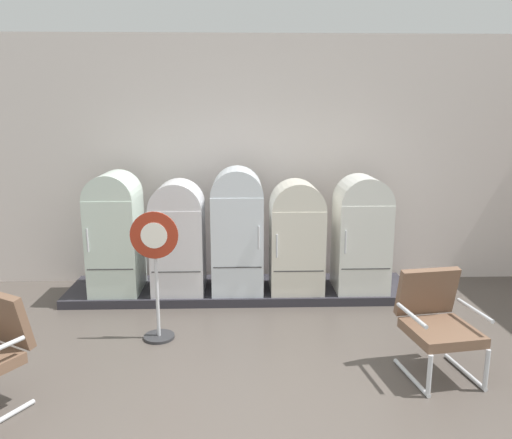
{
  "coord_description": "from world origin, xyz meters",
  "views": [
    {
      "loc": [
        0.02,
        -3.12,
        2.33
      ],
      "look_at": [
        0.2,
        2.75,
        1.05
      ],
      "focal_mm": 35.19,
      "sensor_mm": 36.0,
      "label": 1
    }
  ],
  "objects_px": {
    "refrigerator_4": "(361,230)",
    "refrigerator_1": "(178,234)",
    "refrigerator_2": "(237,226)",
    "refrigerator_0": "(115,229)",
    "armchair_right": "(437,319)",
    "refrigerator_3": "(296,234)",
    "sign_stand": "(156,277)"
  },
  "relations": [
    {
      "from": "refrigerator_2",
      "to": "sign_stand",
      "type": "height_order",
      "value": "refrigerator_2"
    },
    {
      "from": "refrigerator_0",
      "to": "armchair_right",
      "type": "relative_size",
      "value": 1.6
    },
    {
      "from": "refrigerator_2",
      "to": "armchair_right",
      "type": "bearing_deg",
      "value": -46.97
    },
    {
      "from": "refrigerator_2",
      "to": "sign_stand",
      "type": "bearing_deg",
      "value": -124.9
    },
    {
      "from": "refrigerator_2",
      "to": "refrigerator_4",
      "type": "bearing_deg",
      "value": -1.18
    },
    {
      "from": "refrigerator_3",
      "to": "refrigerator_2",
      "type": "bearing_deg",
      "value": 177.43
    },
    {
      "from": "refrigerator_0",
      "to": "refrigerator_4",
      "type": "xyz_separation_m",
      "value": [
        3.05,
        -0.05,
        -0.03
      ]
    },
    {
      "from": "refrigerator_0",
      "to": "sign_stand",
      "type": "relative_size",
      "value": 1.1
    },
    {
      "from": "refrigerator_2",
      "to": "sign_stand",
      "type": "xyz_separation_m",
      "value": [
        -0.82,
        -1.17,
        -0.25
      ]
    },
    {
      "from": "refrigerator_0",
      "to": "refrigerator_2",
      "type": "distance_m",
      "value": 1.51
    },
    {
      "from": "refrigerator_1",
      "to": "refrigerator_3",
      "type": "height_order",
      "value": "refrigerator_1"
    },
    {
      "from": "refrigerator_3",
      "to": "refrigerator_4",
      "type": "bearing_deg",
      "value": 0.08
    },
    {
      "from": "refrigerator_1",
      "to": "armchair_right",
      "type": "xyz_separation_m",
      "value": [
        2.52,
        -1.88,
        -0.33
      ]
    },
    {
      "from": "refrigerator_1",
      "to": "refrigerator_4",
      "type": "bearing_deg",
      "value": -0.06
    },
    {
      "from": "refrigerator_3",
      "to": "refrigerator_1",
      "type": "bearing_deg",
      "value": 179.86
    },
    {
      "from": "refrigerator_3",
      "to": "sign_stand",
      "type": "distance_m",
      "value": 1.93
    },
    {
      "from": "refrigerator_4",
      "to": "armchair_right",
      "type": "xyz_separation_m",
      "value": [
        0.25,
        -1.88,
        -0.36
      ]
    },
    {
      "from": "refrigerator_0",
      "to": "refrigerator_3",
      "type": "bearing_deg",
      "value": -1.27
    },
    {
      "from": "refrigerator_1",
      "to": "refrigerator_0",
      "type": "bearing_deg",
      "value": 176.61
    },
    {
      "from": "refrigerator_4",
      "to": "refrigerator_1",
      "type": "bearing_deg",
      "value": 179.94
    },
    {
      "from": "refrigerator_2",
      "to": "sign_stand",
      "type": "distance_m",
      "value": 1.45
    },
    {
      "from": "armchair_right",
      "to": "sign_stand",
      "type": "height_order",
      "value": "sign_stand"
    },
    {
      "from": "refrigerator_1",
      "to": "armchair_right",
      "type": "height_order",
      "value": "refrigerator_1"
    },
    {
      "from": "refrigerator_2",
      "to": "refrigerator_4",
      "type": "xyz_separation_m",
      "value": [
        1.54,
        -0.03,
        -0.05
      ]
    },
    {
      "from": "refrigerator_3",
      "to": "sign_stand",
      "type": "bearing_deg",
      "value": -143.68
    },
    {
      "from": "refrigerator_2",
      "to": "armchair_right",
      "type": "relative_size",
      "value": 1.66
    },
    {
      "from": "armchair_right",
      "to": "sign_stand",
      "type": "bearing_deg",
      "value": 164.11
    },
    {
      "from": "refrigerator_1",
      "to": "refrigerator_3",
      "type": "xyz_separation_m",
      "value": [
        1.46,
        -0.0,
        -0.01
      ]
    },
    {
      "from": "sign_stand",
      "to": "armchair_right",
      "type": "bearing_deg",
      "value": -15.89
    },
    {
      "from": "armchair_right",
      "to": "refrigerator_1",
      "type": "bearing_deg",
      "value": 143.17
    },
    {
      "from": "refrigerator_0",
      "to": "refrigerator_1",
      "type": "distance_m",
      "value": 0.78
    },
    {
      "from": "refrigerator_3",
      "to": "sign_stand",
      "type": "relative_size",
      "value": 1.02
    }
  ]
}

